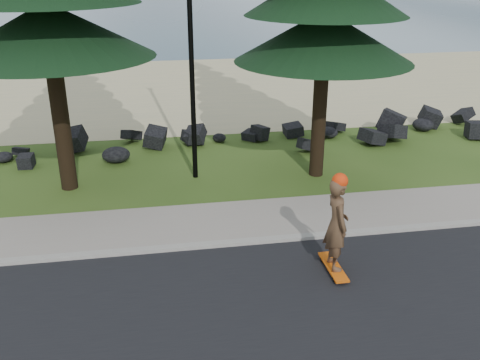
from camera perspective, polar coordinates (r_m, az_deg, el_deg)
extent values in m
plane|color=#314F18|center=(12.67, -3.45, -5.13)|extent=(160.00, 160.00, 0.00)
cube|color=black|center=(8.97, -0.06, -18.50)|extent=(160.00, 7.00, 0.02)
cube|color=#A6A095|center=(11.86, -2.96, -6.93)|extent=(160.00, 0.20, 0.10)
cube|color=gray|center=(12.83, -3.55, -4.55)|extent=(160.00, 2.00, 0.08)
cube|color=beige|center=(26.34, -7.03, 9.66)|extent=(160.00, 15.00, 0.01)
cube|color=#375A69|center=(62.43, -8.93, 17.13)|extent=(160.00, 58.00, 0.01)
cylinder|color=black|center=(14.51, -5.29, 15.10)|extent=(0.14, 0.14, 8.00)
cube|color=#E95D0D|center=(11.13, 9.92, -9.10)|extent=(0.29, 1.15, 0.04)
imported|color=brown|center=(10.65, 10.27, -4.64)|extent=(0.46, 0.70, 1.91)
sphere|color=#F5370D|center=(10.26, 10.62, -0.09)|extent=(0.31, 0.31, 0.31)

